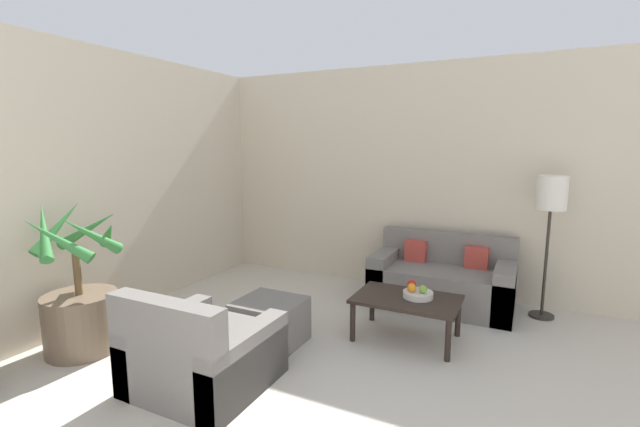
{
  "coord_description": "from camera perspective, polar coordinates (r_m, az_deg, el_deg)",
  "views": [
    {
      "loc": [
        0.66,
        1.06,
        1.75
      ],
      "look_at": [
        -1.43,
        5.28,
        1.0
      ],
      "focal_mm": 24.0,
      "sensor_mm": 36.0,
      "label": 1
    }
  ],
  "objects": [
    {
      "name": "fruit_bowl",
      "position": [
        4.03,
        12.93,
        -10.49
      ],
      "size": [
        0.27,
        0.27,
        0.06
      ],
      "color": "beige",
      "rests_on": "coffee_table"
    },
    {
      "name": "wall_back",
      "position": [
        5.18,
        18.97,
        4.12
      ],
      "size": [
        7.87,
        0.06,
        2.7
      ],
      "color": "beige",
      "rests_on": "ground_plane"
    },
    {
      "name": "potted_palm",
      "position": [
        4.26,
        -29.28,
        -10.93
      ],
      "size": [
        0.78,
        0.79,
        1.31
      ],
      "color": "brown",
      "rests_on": "ground_plane"
    },
    {
      "name": "coffee_table",
      "position": [
        4.03,
        11.47,
        -11.58
      ],
      "size": [
        0.93,
        0.61,
        0.39
      ],
      "color": "black",
      "rests_on": "ground_plane"
    },
    {
      "name": "wall_left",
      "position": [
        4.34,
        -35.7,
        2.06
      ],
      "size": [
        0.06,
        7.75,
        2.7
      ],
      "color": "beige",
      "rests_on": "ground_plane"
    },
    {
      "name": "apple_green",
      "position": [
        3.98,
        13.57,
        -9.79
      ],
      "size": [
        0.07,
        0.07,
        0.07
      ],
      "color": "olive",
      "rests_on": "fruit_bowl"
    },
    {
      "name": "armchair",
      "position": [
        3.39,
        -15.57,
        -17.63
      ],
      "size": [
        0.91,
        0.87,
        0.76
      ],
      "color": "slate",
      "rests_on": "ground_plane"
    },
    {
      "name": "apple_red",
      "position": [
        4.07,
        12.14,
        -9.23
      ],
      "size": [
        0.08,
        0.08,
        0.08
      ],
      "color": "red",
      "rests_on": "fruit_bowl"
    },
    {
      "name": "floor_lamp",
      "position": [
        4.81,
        28.44,
        1.47
      ],
      "size": [
        0.29,
        0.29,
        1.46
      ],
      "color": "#2D2823",
      "rests_on": "ground_plane"
    },
    {
      "name": "sofa_loveseat",
      "position": [
        4.96,
        15.92,
        -8.63
      ],
      "size": [
        1.48,
        0.76,
        0.77
      ],
      "color": "slate",
      "rests_on": "ground_plane"
    },
    {
      "name": "orange_fruit",
      "position": [
        3.99,
        12.14,
        -9.65
      ],
      "size": [
        0.08,
        0.08,
        0.08
      ],
      "color": "orange",
      "rests_on": "fruit_bowl"
    },
    {
      "name": "ottoman",
      "position": [
        3.95,
        -6.69,
        -14.16
      ],
      "size": [
        0.56,
        0.53,
        0.4
      ],
      "color": "slate",
      "rests_on": "ground_plane"
    }
  ]
}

